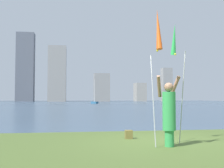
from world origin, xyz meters
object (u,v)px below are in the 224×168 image
at_px(kite_flag_left, 158,33).
at_px(sailboat_3, 95,102).
at_px(kite_flag_right, 175,43).
at_px(person, 169,111).
at_px(bag, 129,134).

relative_size(kite_flag_left, sailboat_3, 0.64).
bearing_deg(kite_flag_right, person, -124.72).
relative_size(person, bag, 7.04).
height_order(bag, sailboat_3, sailboat_3).
relative_size(person, kite_flag_right, 0.55).
height_order(kite_flag_left, sailboat_3, sailboat_3).
distance_m(person, bag, 1.92).
xyz_separation_m(kite_flag_left, kite_flag_right, (0.83, 0.99, -0.04)).
bearing_deg(kite_flag_right, bag, 141.92).
distance_m(kite_flag_left, kite_flag_right, 1.29).
height_order(person, sailboat_3, sailboat_3).
height_order(person, kite_flag_left, kite_flag_left).
height_order(kite_flag_right, bag, kite_flag_right).
xyz_separation_m(person, kite_flag_left, (-0.42, -0.39, 2.05)).
bearing_deg(person, kite_flag_right, 36.03).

